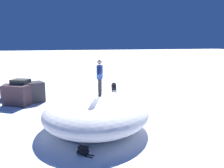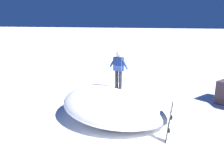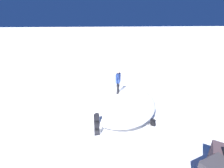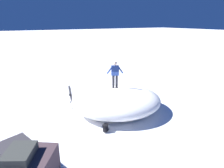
% 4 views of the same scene
% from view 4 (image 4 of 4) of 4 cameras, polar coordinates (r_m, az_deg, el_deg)
% --- Properties ---
extents(ground, '(240.00, 240.00, 0.00)m').
position_cam_4_polar(ground, '(11.99, 2.12, -8.51)').
color(ground, white).
extents(snow_mound, '(6.32, 6.72, 1.49)m').
position_cam_4_polar(snow_mound, '(11.92, 1.28, -4.75)').
color(snow_mound, white).
rests_on(snow_mound, ground).
extents(snowboarder_standing, '(0.46, 0.94, 1.61)m').
position_cam_4_polar(snowboarder_standing, '(11.53, 0.90, 3.19)').
color(snowboarder_standing, black).
rests_on(snowboarder_standing, snow_mound).
extents(snowboard_primary_upright, '(0.32, 0.22, 1.61)m').
position_cam_4_polar(snowboard_primary_upright, '(12.39, -11.87, -3.79)').
color(snowboard_primary_upright, black).
rests_on(snowboard_primary_upright, ground).
extents(backpack_near, '(0.49, 0.51, 0.42)m').
position_cam_4_polar(backpack_near, '(10.04, -1.90, -12.73)').
color(backpack_near, black).
rests_on(backpack_near, ground).
extents(backpack_far, '(0.60, 0.52, 0.32)m').
position_cam_4_polar(backpack_far, '(12.67, 12.67, -6.64)').
color(backpack_far, black).
rests_on(backpack_far, ground).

